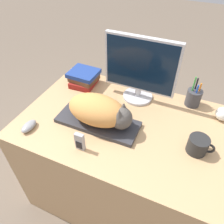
{
  "coord_description": "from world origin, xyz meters",
  "views": [
    {
      "loc": [
        0.3,
        -0.45,
        1.63
      ],
      "look_at": [
        -0.06,
        0.37,
        0.82
      ],
      "focal_mm": 35.0,
      "sensor_mm": 36.0,
      "label": 1
    }
  ],
  "objects": [
    {
      "name": "desk",
      "position": [
        0.0,
        0.39,
        0.38
      ],
      "size": [
        1.15,
        0.77,
        0.76
      ],
      "color": "tan",
      "rests_on": "ground_plane"
    },
    {
      "name": "pen_cup",
      "position": [
        0.33,
        0.7,
        0.82
      ],
      "size": [
        0.09,
        0.09,
        0.2
      ],
      "color": "#38383D",
      "rests_on": "desk"
    },
    {
      "name": "book_stack",
      "position": [
        -0.38,
        0.62,
        0.81
      ],
      "size": [
        0.19,
        0.18,
        0.1
      ],
      "color": "maroon",
      "rests_on": "desk"
    },
    {
      "name": "phone",
      "position": [
        -0.12,
        0.12,
        0.81
      ],
      "size": [
        0.05,
        0.02,
        0.1
      ],
      "color": "#99999E",
      "rests_on": "desk"
    },
    {
      "name": "coffee_mug",
      "position": [
        0.41,
        0.34,
        0.81
      ],
      "size": [
        0.13,
        0.1,
        0.09
      ],
      "color": "black",
      "rests_on": "desk"
    },
    {
      "name": "baseball",
      "position": [
        0.51,
        0.63,
        0.8
      ],
      "size": [
        0.08,
        0.08,
        0.08
      ],
      "color": "silver",
      "rests_on": "desk"
    },
    {
      "name": "monitor",
      "position": [
        0.01,
        0.63,
        0.98
      ],
      "size": [
        0.43,
        0.19,
        0.4
      ],
      "color": "#B7B7BC",
      "rests_on": "desk"
    },
    {
      "name": "computer_mouse",
      "position": [
        -0.45,
        0.12,
        0.78
      ],
      "size": [
        0.06,
        0.1,
        0.04
      ],
      "color": "gray",
      "rests_on": "desk"
    },
    {
      "name": "keyboard",
      "position": [
        -0.12,
        0.31,
        0.77
      ],
      "size": [
        0.46,
        0.18,
        0.02
      ],
      "color": "#2D2D33",
      "rests_on": "desk"
    },
    {
      "name": "cat",
      "position": [
        -0.1,
        0.31,
        0.86
      ],
      "size": [
        0.36,
        0.19,
        0.16
      ],
      "color": "#D18C47",
      "rests_on": "keyboard"
    }
  ]
}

